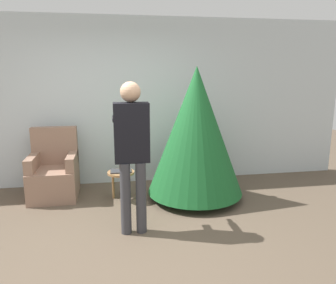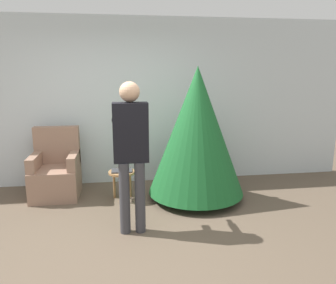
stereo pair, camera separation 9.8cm
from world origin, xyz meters
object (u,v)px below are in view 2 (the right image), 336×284
object	(u,v)px
armchair	(56,173)
person_standing	(131,144)
christmas_tree	(197,131)
side_stool	(122,176)

from	to	relation	value
armchair	person_standing	distance (m)	1.82
armchair	person_standing	xyz separation A→B (m)	(1.09, -1.28, 0.69)
armchair	christmas_tree	bearing A→B (deg)	-11.49
christmas_tree	person_standing	world-z (taller)	christmas_tree
person_standing	armchair	bearing A→B (deg)	130.39
person_standing	christmas_tree	bearing A→B (deg)	41.91
armchair	person_standing	size ratio (longest dim) A/B	0.59
christmas_tree	armchair	distance (m)	2.20
side_stool	person_standing	bearing A→B (deg)	-83.47
person_standing	side_stool	world-z (taller)	person_standing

